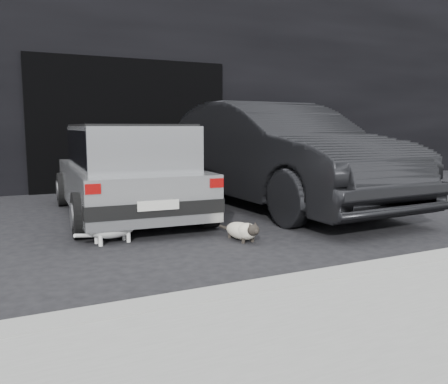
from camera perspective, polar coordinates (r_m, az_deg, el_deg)
name	(u,v)px	position (r m, az deg, el deg)	size (l,w,h in m)	color
ground	(142,232)	(5.83, -9.80, -4.73)	(80.00, 80.00, 0.00)	black
building_facade	(108,74)	(11.82, -13.82, 13.66)	(34.00, 4.00, 5.00)	black
garage_opening	(132,125)	(9.80, -11.01, 7.95)	(4.00, 0.10, 2.60)	black
curb	(354,276)	(4.04, 15.40, -9.67)	(18.00, 0.25, 0.12)	gray
silver_hatchback	(127,167)	(6.77, -11.60, 3.01)	(1.90, 3.59, 1.29)	#A3A5A7
second_car	(275,155)	(7.51, 6.16, 4.50)	(1.74, 5.00, 1.65)	black
cat_siamese	(243,231)	(5.28, 2.31, -4.69)	(0.28, 0.71, 0.25)	beige
cat_white	(116,226)	(5.31, -12.92, -4.05)	(0.79, 0.33, 0.37)	white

